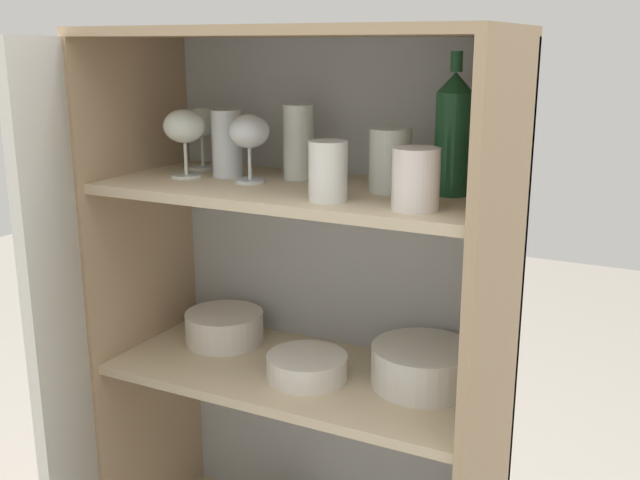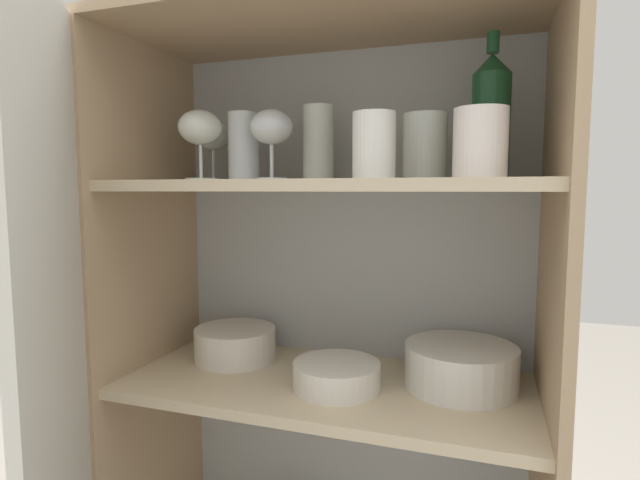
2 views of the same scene
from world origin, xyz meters
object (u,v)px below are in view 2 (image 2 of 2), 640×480
(mixing_bowl_large, at_px, (235,342))
(serving_bowl_small, at_px, (337,374))
(plate_stack_white, at_px, (461,366))
(wine_bottle, at_px, (491,116))

(mixing_bowl_large, distance_m, serving_bowl_small, 0.27)
(plate_stack_white, xyz_separation_m, mixing_bowl_large, (-0.48, 0.01, -0.00))
(plate_stack_white, relative_size, mixing_bowl_large, 1.18)
(wine_bottle, height_order, serving_bowl_small, wine_bottle)
(serving_bowl_small, bearing_deg, mixing_bowl_large, 162.01)
(wine_bottle, relative_size, mixing_bowl_large, 1.45)
(mixing_bowl_large, bearing_deg, plate_stack_white, -0.90)
(wine_bottle, xyz_separation_m, serving_bowl_small, (-0.26, -0.08, -0.47))
(plate_stack_white, xyz_separation_m, serving_bowl_small, (-0.22, -0.08, -0.01))
(wine_bottle, distance_m, mixing_bowl_large, 0.69)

